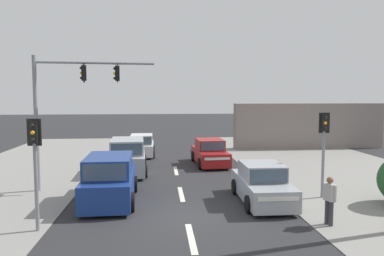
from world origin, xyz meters
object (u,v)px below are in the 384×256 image
(hatchback_oncoming_mid, at_px, (142,146))
(pedestrian_at_kerb, at_px, (330,198))
(traffic_signal_mast, at_px, (66,98))
(pedestal_signal_right_kerb, at_px, (324,140))
(pedestal_signal_left_kerb, at_px, (35,155))
(sedan_kerbside_parked, at_px, (262,185))
(suv_oncoming_near, at_px, (128,157))
(suv_crossing_left, at_px, (110,180))
(sedan_receding_far, at_px, (210,153))

(hatchback_oncoming_mid, xyz_separation_m, pedestrian_at_kerb, (6.73, -14.67, 0.22))
(traffic_signal_mast, relative_size, hatchback_oncoming_mid, 1.64)
(pedestal_signal_right_kerb, xyz_separation_m, pedestal_signal_left_kerb, (-10.59, -2.90, 0.00))
(sedan_kerbside_parked, relative_size, hatchback_oncoming_mid, 1.16)
(suv_oncoming_near, bearing_deg, suv_crossing_left, -92.64)
(suv_crossing_left, height_order, sedan_receding_far, suv_crossing_left)
(sedan_kerbside_parked, bearing_deg, pedestrian_at_kerb, -63.34)
(traffic_signal_mast, xyz_separation_m, hatchback_oncoming_mid, (2.88, 9.13, -3.44))
(traffic_signal_mast, height_order, hatchback_oncoming_mid, traffic_signal_mast)
(sedan_receding_far, xyz_separation_m, pedestrian_at_kerb, (2.42, -11.04, 0.22))
(traffic_signal_mast, distance_m, pedestrian_at_kerb, 11.56)
(traffic_signal_mast, height_order, suv_crossing_left, traffic_signal_mast)
(pedestal_signal_right_kerb, bearing_deg, suv_oncoming_near, 145.86)
(traffic_signal_mast, height_order, pedestrian_at_kerb, traffic_signal_mast)
(sedan_kerbside_parked, bearing_deg, suv_crossing_left, 174.99)
(pedestrian_at_kerb, bearing_deg, suv_crossing_left, 155.61)
(traffic_signal_mast, xyz_separation_m, suv_crossing_left, (2.11, -2.14, -3.26))
(pedestal_signal_right_kerb, xyz_separation_m, sedan_kerbside_parked, (-2.67, -0.35, -1.71))
(traffic_signal_mast, bearing_deg, pedestal_signal_left_kerb, -87.23)
(pedestal_signal_left_kerb, xyz_separation_m, sedan_kerbside_parked, (7.92, 2.55, -1.71))
(sedan_kerbside_parked, xyz_separation_m, sedan_receding_far, (-0.98, 8.16, 0.00))
(suv_crossing_left, relative_size, pedestrian_at_kerb, 2.81)
(pedestal_signal_left_kerb, height_order, suv_crossing_left, pedestal_signal_left_kerb)
(sedan_receding_far, height_order, pedestrian_at_kerb, pedestrian_at_kerb)
(suv_crossing_left, bearing_deg, pedestrian_at_kerb, -24.39)
(sedan_kerbside_parked, bearing_deg, pedestal_signal_left_kerb, -162.13)
(hatchback_oncoming_mid, bearing_deg, pedestal_signal_left_kerb, -100.38)
(traffic_signal_mast, relative_size, pedestal_signal_right_kerb, 1.69)
(traffic_signal_mast, xyz_separation_m, sedan_kerbside_parked, (8.17, -2.67, -3.44))
(suv_crossing_left, height_order, pedestrian_at_kerb, suv_crossing_left)
(traffic_signal_mast, height_order, sedan_receding_far, traffic_signal_mast)
(hatchback_oncoming_mid, bearing_deg, sedan_kerbside_parked, -65.84)
(pedestal_signal_right_kerb, distance_m, pedestrian_at_kerb, 3.76)
(sedan_kerbside_parked, relative_size, suv_oncoming_near, 0.92)
(hatchback_oncoming_mid, distance_m, pedestrian_at_kerb, 16.14)
(sedan_receding_far, bearing_deg, traffic_signal_mast, -142.64)
(suv_crossing_left, relative_size, hatchback_oncoming_mid, 1.25)
(pedestal_signal_right_kerb, bearing_deg, traffic_signal_mast, 167.91)
(traffic_signal_mast, distance_m, hatchback_oncoming_mid, 10.17)
(hatchback_oncoming_mid, bearing_deg, sedan_receding_far, -40.14)
(pedestal_signal_right_kerb, height_order, pedestal_signal_left_kerb, same)
(pedestal_signal_left_kerb, bearing_deg, suv_crossing_left, 59.01)
(pedestal_signal_left_kerb, distance_m, pedestrian_at_kerb, 9.49)
(pedestal_signal_right_kerb, xyz_separation_m, sedan_receding_far, (-3.65, 7.81, -1.71))
(pedestal_signal_left_kerb, distance_m, hatchback_oncoming_mid, 14.69)
(pedestal_signal_left_kerb, bearing_deg, sedan_receding_far, 57.07)
(hatchback_oncoming_mid, bearing_deg, pedestrian_at_kerb, -65.35)
(suv_crossing_left, distance_m, sedan_receding_far, 9.17)
(suv_crossing_left, bearing_deg, pedestal_signal_left_kerb, -120.99)
(sedan_kerbside_parked, relative_size, suv_crossing_left, 0.93)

